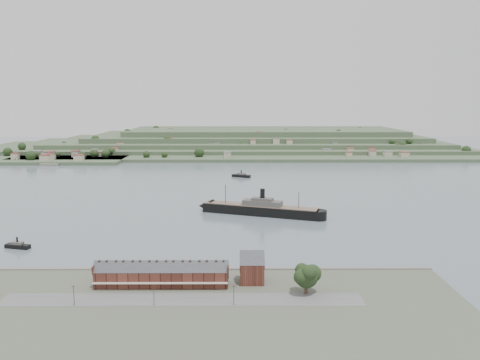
{
  "coord_description": "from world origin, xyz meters",
  "views": [
    {
      "loc": [
        21.65,
        -352.45,
        78.5
      ],
      "look_at": [
        23.25,
        30.0,
        12.45
      ],
      "focal_mm": 35.0,
      "sensor_mm": 36.0,
      "label": 1
    }
  ],
  "objects_px": {
    "gabled_building": "(252,268)",
    "fig_tree": "(307,275)",
    "steamship": "(257,209)",
    "tugboat": "(18,246)",
    "terrace_row": "(162,275)"
  },
  "relations": [
    {
      "from": "steamship",
      "to": "fig_tree",
      "type": "height_order",
      "value": "steamship"
    },
    {
      "from": "steamship",
      "to": "fig_tree",
      "type": "distance_m",
      "value": 139.07
    },
    {
      "from": "steamship",
      "to": "fig_tree",
      "type": "bearing_deg",
      "value": -84.02
    },
    {
      "from": "fig_tree",
      "to": "tugboat",
      "type": "bearing_deg",
      "value": 155.99
    },
    {
      "from": "terrace_row",
      "to": "steamship",
      "type": "relative_size",
      "value": 0.63
    },
    {
      "from": "tugboat",
      "to": "fig_tree",
      "type": "relative_size",
      "value": 1.12
    },
    {
      "from": "terrace_row",
      "to": "fig_tree",
      "type": "xyz_separation_m",
      "value": [
        59.05,
        -8.8,
        2.93
      ]
    },
    {
      "from": "terrace_row",
      "to": "fig_tree",
      "type": "distance_m",
      "value": 59.77
    },
    {
      "from": "steamship",
      "to": "tugboat",
      "type": "relative_size",
      "value": 6.22
    },
    {
      "from": "steamship",
      "to": "terrace_row",
      "type": "bearing_deg",
      "value": -109.01
    },
    {
      "from": "gabled_building",
      "to": "fig_tree",
      "type": "xyz_separation_m",
      "value": [
        21.55,
        -12.82,
        1.59
      ]
    },
    {
      "from": "tugboat",
      "to": "terrace_row",
      "type": "bearing_deg",
      "value": -32.96
    },
    {
      "from": "terrace_row",
      "to": "steamship",
      "type": "height_order",
      "value": "steamship"
    },
    {
      "from": "terrace_row",
      "to": "fig_tree",
      "type": "relative_size",
      "value": 4.37
    },
    {
      "from": "terrace_row",
      "to": "steamship",
      "type": "bearing_deg",
      "value": 70.99
    }
  ]
}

